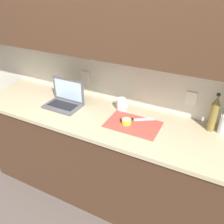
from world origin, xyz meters
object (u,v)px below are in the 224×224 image
lemon_half_cut (126,121)px  bottle_green_soda (214,114)px  measuring_cup (121,104)px  cutting_board (133,124)px  laptop (65,99)px  knife (132,119)px

lemon_half_cut → bottle_green_soda: size_ratio=0.25×
bottle_green_soda → measuring_cup: 0.77m
lemon_half_cut → bottle_green_soda: bottle_green_soda is taller
cutting_board → bottle_green_soda: 0.62m
laptop → cutting_board: (0.69, -0.02, -0.05)m
measuring_cup → knife: bearing=-41.1°
knife → bottle_green_soda: bearing=-17.2°
cutting_board → lemon_half_cut: size_ratio=5.55×
knife → lemon_half_cut: lemon_half_cut is taller
cutting_board → lemon_half_cut: bearing=-160.4°
laptop → knife: laptop is taller
lemon_half_cut → laptop: bearing=176.2°
knife → measuring_cup: (-0.16, 0.14, 0.04)m
laptop → lemon_half_cut: (0.64, -0.04, -0.03)m
cutting_board → bottle_green_soda: bottle_green_soda is taller
laptop → lemon_half_cut: 0.64m
knife → lemon_half_cut: size_ratio=3.34×
laptop → cutting_board: laptop is taller
laptop → measuring_cup: bearing=18.1°
laptop → knife: 0.66m
cutting_board → knife: knife is taller
knife → measuring_cup: size_ratio=2.40×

